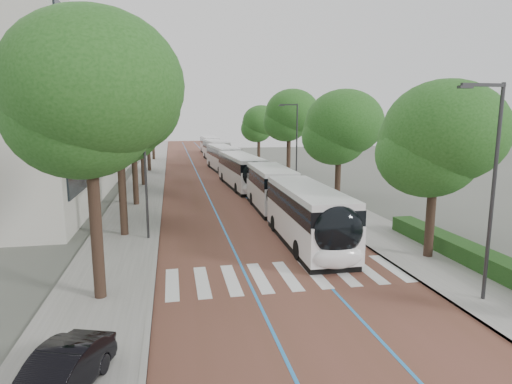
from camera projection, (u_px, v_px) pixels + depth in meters
ground at (289, 285)px, 17.87m from camera, size 160.00×160.00×0.00m
road at (208, 170)px, 56.51m from camera, size 11.00×140.00×0.02m
sidewalk_left at (150, 171)px, 55.07m from camera, size 4.00×140.00×0.12m
sidewalk_right at (263, 168)px, 57.94m from camera, size 4.00×140.00×0.12m
kerb_left at (165, 170)px, 55.44m from camera, size 0.20×140.00×0.14m
kerb_right at (249, 168)px, 57.58m from camera, size 0.20×140.00×0.14m
zebra_crossing at (287, 275)px, 18.87m from camera, size 10.55×3.60×0.01m
lane_line_left at (196, 170)px, 56.21m from camera, size 0.12×126.00×0.01m
lane_line_right at (220, 169)px, 56.82m from camera, size 0.12×126.00×0.01m
office_building at (9, 116)px, 39.98m from camera, size 18.11×40.00×14.00m
hedge at (481, 259)px, 19.52m from camera, size 1.20×14.00×0.80m
streetlight_near at (490, 176)px, 15.40m from camera, size 1.82×0.20×8.00m
streetlight_far at (295, 140)px, 39.55m from camera, size 1.82×0.20×8.00m
lamp_post_left at (145, 168)px, 23.72m from camera, size 0.14×0.14×8.00m
trees_left at (138, 117)px, 38.80m from camera, size 6.36×61.21×10.08m
trees_right at (311, 127)px, 38.21m from camera, size 5.76×47.49×9.24m
lead_bus at (290, 202)px, 26.88m from camera, size 2.87×18.44×3.20m
bus_queued_0 at (242, 171)px, 42.16m from camera, size 3.15×12.51×3.20m
bus_queued_1 at (224, 159)px, 54.83m from camera, size 3.29×12.53×3.20m
bus_queued_2 at (216, 151)px, 67.44m from camera, size 3.24×12.52×3.20m
bus_queued_3 at (210, 145)px, 80.64m from camera, size 2.78×12.45×3.20m
parked_car at (59, 376)px, 10.40m from camera, size 2.39×3.88×1.21m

